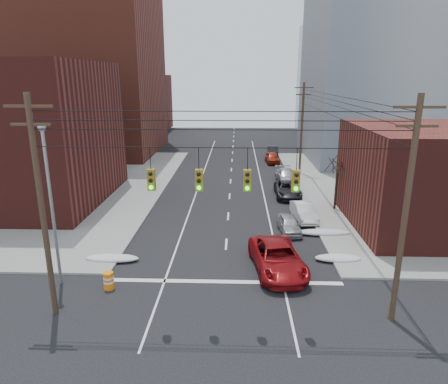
# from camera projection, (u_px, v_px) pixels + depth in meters

# --- Properties ---
(ground) EXTENTS (160.00, 160.00, 0.00)m
(ground) POSITION_uv_depth(u_px,v_px,m) (218.00, 356.00, 17.31)
(ground) COLOR black
(ground) RESTS_ON ground
(building_brick_tall) EXTENTS (24.00, 20.00, 30.00)m
(building_brick_tall) POSITION_uv_depth(u_px,v_px,m) (74.00, 53.00, 59.97)
(building_brick_tall) COLOR brown
(building_brick_tall) RESTS_ON ground
(building_brick_far) EXTENTS (22.00, 18.00, 12.00)m
(building_brick_far) POSITION_uv_depth(u_px,v_px,m) (116.00, 103.00, 87.50)
(building_brick_far) COLOR #521D18
(building_brick_far) RESTS_ON ground
(building_office) EXTENTS (22.00, 20.00, 25.00)m
(building_office) POSITION_uv_depth(u_px,v_px,m) (391.00, 70.00, 55.35)
(building_office) COLOR gray
(building_office) RESTS_ON ground
(building_glass) EXTENTS (20.00, 18.00, 22.00)m
(building_glass) POSITION_uv_depth(u_px,v_px,m) (353.00, 80.00, 80.66)
(building_glass) COLOR gray
(building_glass) RESTS_ON ground
(utility_pole_left) EXTENTS (2.20, 0.28, 11.00)m
(utility_pole_left) POSITION_uv_depth(u_px,v_px,m) (42.00, 206.00, 18.85)
(utility_pole_left) COLOR #473323
(utility_pole_left) RESTS_ON ground
(utility_pole_right) EXTENTS (2.20, 0.28, 11.00)m
(utility_pole_right) POSITION_uv_depth(u_px,v_px,m) (406.00, 210.00, 18.30)
(utility_pole_right) COLOR #473323
(utility_pole_right) RESTS_ON ground
(utility_pole_far) EXTENTS (2.20, 0.28, 11.00)m
(utility_pole_far) POSITION_uv_depth(u_px,v_px,m) (302.00, 127.00, 48.06)
(utility_pole_far) COLOR #473323
(utility_pole_far) RESTS_ON ground
(traffic_signals) EXTENTS (17.00, 0.42, 2.02)m
(traffic_signals) POSITION_uv_depth(u_px,v_px,m) (223.00, 179.00, 18.16)
(traffic_signals) COLOR black
(traffic_signals) RESTS_ON ground
(street_light) EXTENTS (0.44, 0.44, 9.32)m
(street_light) POSITION_uv_depth(u_px,v_px,m) (50.00, 193.00, 21.83)
(street_light) COLOR gray
(street_light) RESTS_ON ground
(bare_tree) EXTENTS (2.09, 2.20, 4.93)m
(bare_tree) POSITION_uv_depth(u_px,v_px,m) (336.00, 185.00, 35.55)
(bare_tree) COLOR black
(bare_tree) RESTS_ON ground
(snow_nw) EXTENTS (3.50, 1.08, 0.42)m
(snow_nw) POSITION_uv_depth(u_px,v_px,m) (112.00, 258.00, 26.13)
(snow_nw) COLOR silver
(snow_nw) RESTS_ON ground
(snow_ne) EXTENTS (3.00, 1.08, 0.42)m
(snow_ne) POSITION_uv_depth(u_px,v_px,m) (338.00, 258.00, 26.13)
(snow_ne) COLOR silver
(snow_ne) RESTS_ON ground
(snow_east_far) EXTENTS (4.00, 1.08, 0.42)m
(snow_east_far) POSITION_uv_depth(u_px,v_px,m) (324.00, 232.00, 30.45)
(snow_east_far) COLOR silver
(snow_east_far) RESTS_ON ground
(red_pickup) EXTENTS (3.65, 6.51, 1.72)m
(red_pickup) POSITION_uv_depth(u_px,v_px,m) (277.00, 258.00, 24.69)
(red_pickup) COLOR maroon
(red_pickup) RESTS_ON ground
(parked_car_a) EXTENTS (1.77, 3.82, 1.27)m
(parked_car_a) POSITION_uv_depth(u_px,v_px,m) (289.00, 224.00, 30.90)
(parked_car_a) COLOR #ABABB0
(parked_car_a) RESTS_ON ground
(parked_car_b) EXTENTS (1.95, 4.46, 1.43)m
(parked_car_b) POSITION_uv_depth(u_px,v_px,m) (304.00, 212.00, 33.56)
(parked_car_b) COLOR white
(parked_car_b) RESTS_ON ground
(parked_car_c) EXTENTS (2.51, 5.36, 1.48)m
(parked_car_c) POSITION_uv_depth(u_px,v_px,m) (288.00, 189.00, 40.08)
(parked_car_c) COLOR black
(parked_car_c) RESTS_ON ground
(parked_car_d) EXTENTS (2.54, 5.36, 1.51)m
(parked_car_d) POSITION_uv_depth(u_px,v_px,m) (287.00, 176.00, 45.40)
(parked_car_d) COLOR #AEAFB3
(parked_car_d) RESTS_ON ground
(parked_car_e) EXTENTS (2.05, 4.50, 1.50)m
(parked_car_e) POSITION_uv_depth(u_px,v_px,m) (272.00, 158.00, 55.68)
(parked_car_e) COLOR maroon
(parked_car_e) RESTS_ON ground
(parked_car_f) EXTENTS (1.49, 4.12, 1.35)m
(parked_car_f) POSITION_uv_depth(u_px,v_px,m) (273.00, 151.00, 61.35)
(parked_car_f) COLOR black
(parked_car_f) RESTS_ON ground
(lot_car_a) EXTENTS (4.91, 3.22, 1.53)m
(lot_car_a) POSITION_uv_depth(u_px,v_px,m) (88.00, 182.00, 42.16)
(lot_car_a) COLOR silver
(lot_car_a) RESTS_ON sidewalk_nw
(lot_car_b) EXTENTS (5.11, 2.86, 1.35)m
(lot_car_b) POSITION_uv_depth(u_px,v_px,m) (77.00, 186.00, 41.06)
(lot_car_b) COLOR #AEAFB3
(lot_car_b) RESTS_ON sidewalk_nw
(lot_car_c) EXTENTS (4.54, 2.66, 1.23)m
(lot_car_c) POSITION_uv_depth(u_px,v_px,m) (55.00, 187.00, 41.01)
(lot_car_c) COLOR black
(lot_car_c) RESTS_ON sidewalk_nw
(lot_car_d) EXTENTS (3.69, 1.74, 1.22)m
(lot_car_d) POSITION_uv_depth(u_px,v_px,m) (87.00, 178.00, 44.65)
(lot_car_d) COLOR #ACADB1
(lot_car_d) RESTS_ON sidewalk_nw
(construction_barrel) EXTENTS (0.68, 0.68, 1.02)m
(construction_barrel) POSITION_uv_depth(u_px,v_px,m) (109.00, 280.00, 22.63)
(construction_barrel) COLOR orange
(construction_barrel) RESTS_ON ground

